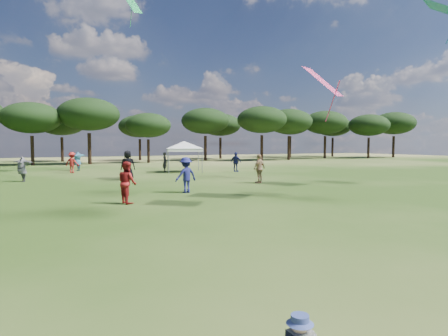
# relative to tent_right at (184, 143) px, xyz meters

# --- Properties ---
(tree_line) EXTENTS (108.78, 17.63, 7.77)m
(tree_line) POSITION_rel_tent_right_xyz_m (-6.39, 19.30, 2.99)
(tree_line) COLOR black
(tree_line) RESTS_ON ground
(tent_right) EXTENTS (5.49, 5.49, 2.86)m
(tent_right) POSITION_rel_tent_right_xyz_m (0.00, 0.00, 0.00)
(tent_right) COLOR gray
(tent_right) RESTS_ON ground
(festival_crowd) EXTENTS (30.15, 21.29, 1.91)m
(festival_crowd) POSITION_rel_tent_right_xyz_m (-10.86, -3.91, -1.60)
(festival_crowd) COLOR silver
(festival_crowd) RESTS_ON ground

